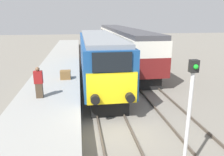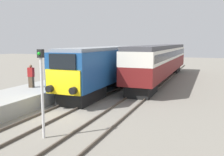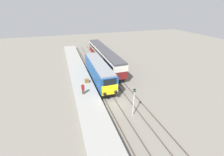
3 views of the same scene
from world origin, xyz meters
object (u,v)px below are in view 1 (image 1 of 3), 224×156
Objects in this scene: locomotive at (99,58)px; luggage_crate at (65,75)px; person_on_platform at (39,83)px; signal_post at (189,112)px; passenger_carriage at (122,42)px.

locomotive is 3.03m from luggage_crate.
signal_post reaches higher than person_on_platform.
signal_post is at bearing -65.70° from luggage_crate.
passenger_carriage is at bearing 58.82° from luggage_crate.
locomotive is 10.91m from signal_post.
passenger_carriage is 19.20m from signal_post.
person_on_platform is (-3.68, -4.95, -0.35)m from locomotive.
passenger_carriage reaches higher than person_on_platform.
passenger_carriage is 12.75× the size of person_on_platform.
locomotive is 9.02m from passenger_carriage.
signal_post is (-1.70, -19.12, -0.05)m from passenger_carriage.
person_on_platform is at bearing -126.64° from locomotive.
person_on_platform is (-7.08, -13.30, -0.62)m from passenger_carriage.
passenger_carriage is 11.49m from luggage_crate.
locomotive reaches higher than person_on_platform.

